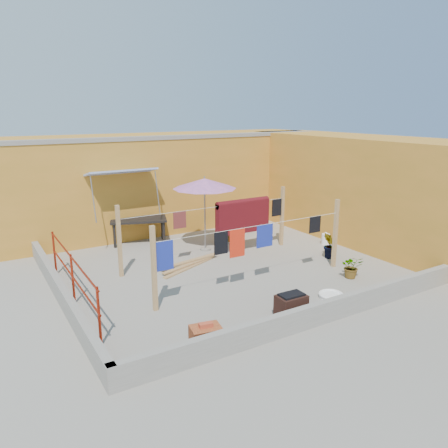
{
  "coord_description": "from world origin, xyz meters",
  "views": [
    {
      "loc": [
        -5.54,
        -9.19,
        4.01
      ],
      "look_at": [
        0.17,
        0.3,
        1.09
      ],
      "focal_mm": 35.0,
      "sensor_mm": 36.0,
      "label": 1
    }
  ],
  "objects_px": {
    "water_jug_a": "(264,238)",
    "plant_back_a": "(227,229)",
    "green_hose": "(263,229)",
    "white_basin": "(331,295)",
    "brazier": "(291,306)",
    "brick_stack": "(206,337)",
    "outdoor_table": "(139,221)",
    "patio_umbrella": "(205,184)",
    "water_jug_b": "(326,239)"
  },
  "relations": [
    {
      "from": "water_jug_a",
      "to": "plant_back_a",
      "type": "distance_m",
      "value": 1.17
    },
    {
      "from": "plant_back_a",
      "to": "green_hose",
      "type": "bearing_deg",
      "value": 13.83
    },
    {
      "from": "white_basin",
      "to": "plant_back_a",
      "type": "bearing_deg",
      "value": 86.9
    },
    {
      "from": "green_hose",
      "to": "brazier",
      "type": "bearing_deg",
      "value": -121.06
    },
    {
      "from": "brazier",
      "to": "white_basin",
      "type": "xyz_separation_m",
      "value": [
        1.4,
        0.31,
        -0.2
      ]
    },
    {
      "from": "water_jug_a",
      "to": "brick_stack",
      "type": "bearing_deg",
      "value": -135.03
    },
    {
      "from": "water_jug_a",
      "to": "outdoor_table",
      "type": "bearing_deg",
      "value": 150.87
    },
    {
      "from": "brick_stack",
      "to": "patio_umbrella",
      "type": "bearing_deg",
      "value": 61.49
    },
    {
      "from": "patio_umbrella",
      "to": "water_jug_b",
      "type": "relative_size",
      "value": 5.76
    },
    {
      "from": "patio_umbrella",
      "to": "brazier",
      "type": "bearing_deg",
      "value": -97.67
    },
    {
      "from": "brick_stack",
      "to": "white_basin",
      "type": "distance_m",
      "value": 3.38
    },
    {
      "from": "brazier",
      "to": "white_basin",
      "type": "bearing_deg",
      "value": 12.69
    },
    {
      "from": "patio_umbrella",
      "to": "brazier",
      "type": "distance_m",
      "value": 5.02
    },
    {
      "from": "green_hose",
      "to": "plant_back_a",
      "type": "bearing_deg",
      "value": -166.17
    },
    {
      "from": "outdoor_table",
      "to": "brick_stack",
      "type": "xyz_separation_m",
      "value": [
        -1.17,
        -6.4,
        -0.51
      ]
    },
    {
      "from": "patio_umbrella",
      "to": "white_basin",
      "type": "height_order",
      "value": "patio_umbrella"
    },
    {
      "from": "green_hose",
      "to": "plant_back_a",
      "type": "height_order",
      "value": "plant_back_a"
    },
    {
      "from": "water_jug_b",
      "to": "plant_back_a",
      "type": "relative_size",
      "value": 0.49
    },
    {
      "from": "patio_umbrella",
      "to": "water_jug_b",
      "type": "xyz_separation_m",
      "value": [
        3.41,
        -1.42,
        -1.79
      ]
    },
    {
      "from": "outdoor_table",
      "to": "plant_back_a",
      "type": "relative_size",
      "value": 2.39
    },
    {
      "from": "outdoor_table",
      "to": "brick_stack",
      "type": "height_order",
      "value": "outdoor_table"
    },
    {
      "from": "patio_umbrella",
      "to": "water_jug_a",
      "type": "relative_size",
      "value": 6.94
    },
    {
      "from": "outdoor_table",
      "to": "water_jug_a",
      "type": "relative_size",
      "value": 5.87
    },
    {
      "from": "outdoor_table",
      "to": "green_hose",
      "type": "relative_size",
      "value": 3.98
    },
    {
      "from": "green_hose",
      "to": "outdoor_table",
      "type": "bearing_deg",
      "value": 169.47
    },
    {
      "from": "plant_back_a",
      "to": "patio_umbrella",
      "type": "bearing_deg",
      "value": -156.24
    },
    {
      "from": "water_jug_b",
      "to": "brazier",
      "type": "bearing_deg",
      "value": -141.09
    },
    {
      "from": "water_jug_b",
      "to": "green_hose",
      "type": "bearing_deg",
      "value": 107.1
    },
    {
      "from": "brick_stack",
      "to": "white_basin",
      "type": "height_order",
      "value": "brick_stack"
    },
    {
      "from": "water_jug_a",
      "to": "water_jug_b",
      "type": "distance_m",
      "value": 1.89
    },
    {
      "from": "white_basin",
      "to": "water_jug_b",
      "type": "distance_m",
      "value": 3.97
    },
    {
      "from": "outdoor_table",
      "to": "white_basin",
      "type": "bearing_deg",
      "value": -70.02
    },
    {
      "from": "water_jug_b",
      "to": "plant_back_a",
      "type": "distance_m",
      "value": 3.04
    },
    {
      "from": "green_hose",
      "to": "water_jug_b",
      "type": "bearing_deg",
      "value": -72.9
    },
    {
      "from": "brazier",
      "to": "plant_back_a",
      "type": "bearing_deg",
      "value": 72.11
    },
    {
      "from": "brick_stack",
      "to": "plant_back_a",
      "type": "bearing_deg",
      "value": 55.28
    },
    {
      "from": "patio_umbrella",
      "to": "brazier",
      "type": "height_order",
      "value": "patio_umbrella"
    },
    {
      "from": "outdoor_table",
      "to": "white_basin",
      "type": "relative_size",
      "value": 3.36
    },
    {
      "from": "brick_stack",
      "to": "water_jug_a",
      "type": "distance_m",
      "value": 6.41
    },
    {
      "from": "brick_stack",
      "to": "water_jug_b",
      "type": "height_order",
      "value": "brick_stack"
    },
    {
      "from": "white_basin",
      "to": "green_hose",
      "type": "xyz_separation_m",
      "value": [
        1.95,
        5.23,
        -0.02
      ]
    },
    {
      "from": "patio_umbrella",
      "to": "green_hose",
      "type": "bearing_deg",
      "value": 17.73
    },
    {
      "from": "patio_umbrella",
      "to": "plant_back_a",
      "type": "xyz_separation_m",
      "value": [
        1.03,
        0.45,
        -1.57
      ]
    },
    {
      "from": "water_jug_a",
      "to": "green_hose",
      "type": "distance_m",
      "value": 1.35
    },
    {
      "from": "brick_stack",
      "to": "water_jug_a",
      "type": "relative_size",
      "value": 1.87
    },
    {
      "from": "outdoor_table",
      "to": "brick_stack",
      "type": "relative_size",
      "value": 3.15
    },
    {
      "from": "brazier",
      "to": "water_jug_a",
      "type": "distance_m",
      "value": 5.14
    },
    {
      "from": "brick_stack",
      "to": "outdoor_table",
      "type": "bearing_deg",
      "value": 79.62
    },
    {
      "from": "white_basin",
      "to": "green_hose",
      "type": "bearing_deg",
      "value": 69.6
    },
    {
      "from": "outdoor_table",
      "to": "green_hose",
      "type": "bearing_deg",
      "value": -10.53
    }
  ]
}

